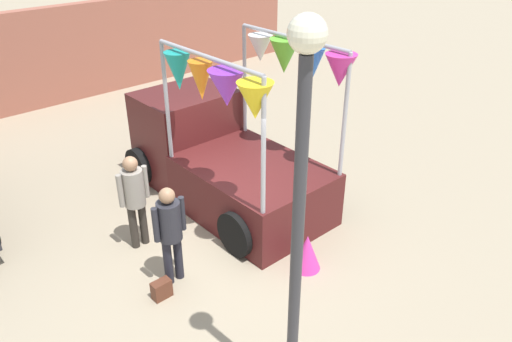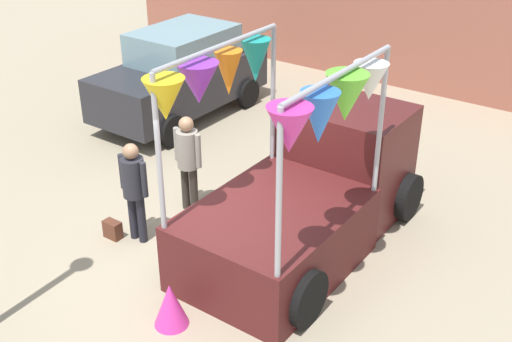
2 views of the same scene
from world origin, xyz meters
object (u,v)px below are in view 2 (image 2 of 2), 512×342
person_vendor (188,155)px  handbag (113,229)px  person_customer (134,184)px  folded_kite_bundle_magenta (170,305)px  parked_car (181,74)px  vendor_truck (312,184)px

person_vendor → handbag: (-0.41, -1.32, -0.84)m
person_customer → folded_kite_bundle_magenta: person_customer is taller
parked_car → vendor_truck: bearing=-27.7°
parked_car → person_vendor: parked_car is taller
parked_car → handbag: (2.30, -4.23, -0.80)m
vendor_truck → parked_car: size_ratio=1.03×
handbag → person_customer: bearing=29.7°
person_vendor → folded_kite_bundle_magenta: (1.62, -2.25, -0.68)m
person_customer → folded_kite_bundle_magenta: (1.69, -1.13, -0.66)m
folded_kite_bundle_magenta → person_vendor: bearing=125.9°
vendor_truck → person_vendor: vendor_truck is taller
vendor_truck → person_customer: size_ratio=2.60×
vendor_truck → parked_car: (-4.72, 2.48, 0.02)m
parked_car → handbag: size_ratio=14.29×
parked_car → folded_kite_bundle_magenta: bearing=-49.9°
vendor_truck → person_vendor: (-2.01, -0.43, 0.06)m
parked_car → folded_kite_bundle_magenta: parked_car is taller
person_customer → handbag: size_ratio=5.69×
person_vendor → parked_car: bearing=133.0°
parked_car → person_customer: 4.82m
person_vendor → handbag: 1.62m
handbag → vendor_truck: bearing=35.8°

